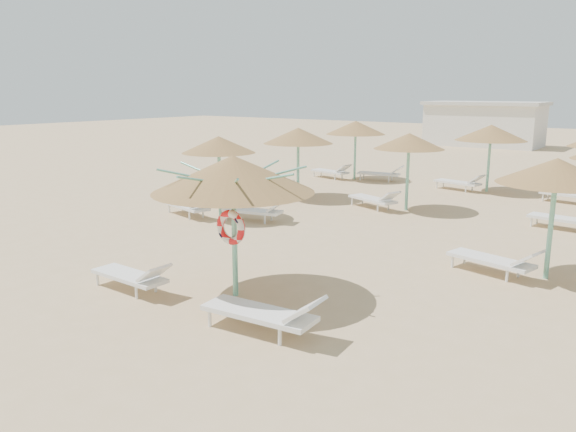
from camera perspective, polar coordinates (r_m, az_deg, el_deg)
The scene contains 6 objects.
ground at distance 11.38m, azimuth -6.62°, elevation -8.27°, with size 120.00×120.00×0.00m, color tan.
main_palapa at distance 10.87m, azimuth -5.60°, elevation 4.21°, with size 3.16×3.16×2.83m.
lounger_main_a at distance 11.98m, azimuth -15.46°, elevation -5.85°, with size 1.97×0.62×0.71m.
lounger_main_b at distance 9.61m, azimuth -2.26°, elevation -9.78°, with size 2.23×0.85×0.79m.
palapa_field at distance 19.67m, azimuth 17.00°, elevation 6.95°, with size 20.01×13.68×2.71m.
service_hut at distance 44.82m, azimuth 19.29°, elevation 8.85°, with size 8.40×4.40×3.25m.
Camera 1 is at (7.31, -7.73, 4.04)m, focal length 35.00 mm.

